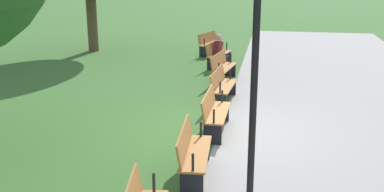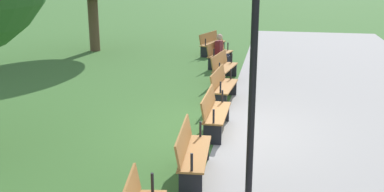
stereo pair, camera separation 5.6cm
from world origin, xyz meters
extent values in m
plane|color=#3D6B2D|center=(0.00, 0.00, 0.00)|extent=(120.00, 120.00, 0.00)
cube|color=#A39E99|center=(0.00, 3.22, 0.00)|extent=(32.38, 6.38, 0.01)
cube|color=#B27538|center=(-8.92, -1.36, 0.45)|extent=(1.66, 0.90, 0.04)
cube|color=#B27538|center=(-8.98, -1.55, 0.69)|extent=(1.56, 0.58, 0.40)
cube|color=black|center=(-9.63, -1.14, 0.21)|extent=(0.17, 0.37, 0.43)
cylinder|color=black|center=(-9.62, -1.12, 0.61)|extent=(0.06, 0.06, 0.30)
cube|color=black|center=(-8.21, -1.58, 0.21)|extent=(0.17, 0.37, 0.43)
cylinder|color=black|center=(-8.21, -1.56, 0.61)|extent=(0.06, 0.06, 0.30)
cube|color=#B27538|center=(-6.74, -0.77, 0.45)|extent=(1.66, 0.79, 0.04)
cube|color=#B27538|center=(-6.78, -0.96, 0.69)|extent=(1.59, 0.46, 0.40)
cube|color=black|center=(-7.46, -0.60, 0.21)|extent=(0.14, 0.38, 0.43)
cylinder|color=black|center=(-7.45, -0.58, 0.61)|extent=(0.05, 0.05, 0.30)
cube|color=black|center=(-6.01, -0.93, 0.21)|extent=(0.14, 0.38, 0.43)
cylinder|color=black|center=(-6.01, -0.91, 0.61)|extent=(0.05, 0.05, 0.30)
cube|color=#B27538|center=(-4.51, -0.34, 0.45)|extent=(1.65, 0.68, 0.04)
cube|color=#B27538|center=(-4.54, -0.54, 0.69)|extent=(1.60, 0.34, 0.40)
cube|color=black|center=(-5.25, -0.23, 0.21)|extent=(0.12, 0.38, 0.43)
cylinder|color=black|center=(-5.24, -0.21, 0.61)|extent=(0.05, 0.05, 0.30)
cube|color=black|center=(-3.78, -0.45, 0.21)|extent=(0.12, 0.38, 0.43)
cylinder|color=black|center=(-3.78, -0.43, 0.61)|extent=(0.05, 0.05, 0.30)
cube|color=#B27538|center=(-2.26, -0.09, 0.45)|extent=(1.63, 0.56, 0.04)
cube|color=#B27538|center=(-2.28, -0.28, 0.69)|extent=(1.61, 0.23, 0.40)
cube|color=black|center=(-3.00, -0.03, 0.21)|extent=(0.09, 0.38, 0.43)
cylinder|color=black|center=(-3.00, -0.01, 0.61)|extent=(0.05, 0.05, 0.30)
cube|color=black|center=(-1.52, -0.14, 0.21)|extent=(0.09, 0.38, 0.43)
cylinder|color=black|center=(-1.52, -0.12, 0.61)|extent=(0.05, 0.05, 0.30)
cube|color=#B27538|center=(0.00, 0.00, 0.45)|extent=(1.60, 0.44, 0.04)
cube|color=#B27538|center=(0.00, -0.20, 0.69)|extent=(1.60, 0.10, 0.40)
cube|color=black|center=(-0.74, 0.00, 0.21)|extent=(0.06, 0.37, 0.43)
cylinder|color=black|center=(-0.74, 0.02, 0.61)|extent=(0.04, 0.04, 0.30)
cube|color=black|center=(0.74, 0.00, 0.21)|extent=(0.06, 0.37, 0.43)
cylinder|color=black|center=(0.74, 0.02, 0.61)|extent=(0.04, 0.04, 0.30)
cube|color=#B27538|center=(2.26, -0.09, 0.45)|extent=(1.63, 0.56, 0.04)
cube|color=#B27538|center=(2.28, -0.28, 0.69)|extent=(1.61, 0.23, 0.40)
cube|color=black|center=(1.52, -0.14, 0.21)|extent=(0.09, 0.38, 0.43)
cylinder|color=black|center=(1.52, -0.12, 0.61)|extent=(0.05, 0.05, 0.30)
cube|color=black|center=(3.00, -0.03, 0.21)|extent=(0.09, 0.38, 0.43)
cylinder|color=black|center=(3.00, -0.01, 0.61)|extent=(0.05, 0.05, 0.30)
cylinder|color=black|center=(3.78, -0.43, 0.61)|extent=(0.05, 0.05, 0.30)
cube|color=maroon|center=(-6.60, -0.82, 0.70)|extent=(0.36, 0.27, 0.50)
sphere|color=tan|center=(-6.60, -0.80, 1.09)|extent=(0.22, 0.22, 0.22)
cylinder|color=#23232D|center=(-6.65, -0.62, 0.43)|extent=(0.21, 0.38, 0.13)
cylinder|color=#23232D|center=(-6.61, -0.45, 0.21)|extent=(0.13, 0.13, 0.43)
cylinder|color=#23232D|center=(-6.47, -0.66, 0.43)|extent=(0.21, 0.38, 0.13)
cylinder|color=#23232D|center=(-6.43, -0.49, 0.21)|extent=(0.13, 0.13, 0.43)
cylinder|color=brown|center=(-8.80, -6.47, 1.42)|extent=(0.43, 0.43, 2.84)
cylinder|color=black|center=(3.39, 0.91, 1.87)|extent=(0.10, 0.10, 3.74)
camera|label=1|loc=(9.37, 1.13, 3.59)|focal=42.17mm
camera|label=2|loc=(9.36, 1.18, 3.59)|focal=42.17mm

